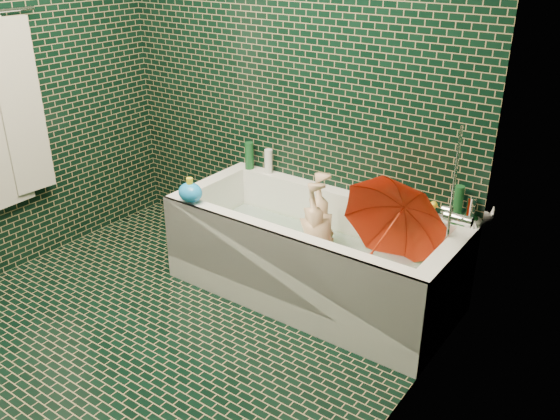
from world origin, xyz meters
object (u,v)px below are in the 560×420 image
Objects in this scene: bathtub at (312,262)px; rubber_duck at (429,209)px; child at (320,249)px; bath_toy at (190,192)px; umbrella at (386,232)px.

rubber_duck is at bearing 30.97° from bathtub.
child is 7.85× the size of rubber_duck.
child is 5.09× the size of bath_toy.
bathtub is 15.17× the size of rubber_duck.
umbrella reaches higher than rubber_duck.
umbrella is at bearing 78.13° from child.
bathtub is 0.75m from rubber_duck.
bathtub is at bearing 15.26° from bath_toy.
umbrella reaches higher than child.
child is 0.46m from umbrella.
rubber_duck is at bearing 17.79° from bath_toy.
rubber_duck is (0.56, 0.34, 0.38)m from bathtub.
bath_toy is (-0.70, -0.33, 0.31)m from child.
umbrella is (0.40, 0.02, 0.22)m from child.
rubber_duck reaches higher than child.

